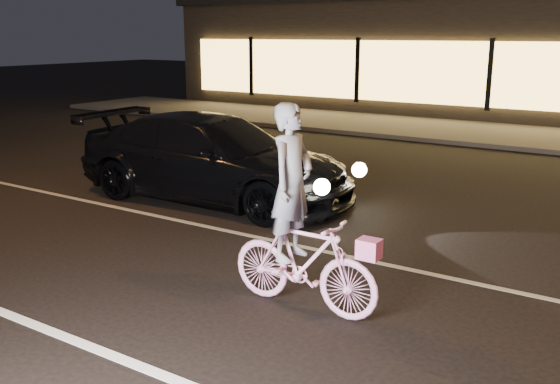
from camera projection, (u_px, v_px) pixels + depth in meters
The scene contains 7 objects.
ground at pixel (144, 278), 7.48m from camera, with size 90.00×90.00×0.00m, color black.
lane_stripe_near at pixel (37, 326), 6.27m from camera, with size 60.00×0.12×0.01m, color silver.
lane_stripe_far at pixel (243, 234), 9.11m from camera, with size 60.00×0.10×0.01m, color gray.
sidewalk at pixel (468, 132), 18.03m from camera, with size 30.00×4.00×0.12m, color #383533.
storefront at pixel (522, 53), 22.35m from camera, with size 25.40×8.42×4.20m.
cyclist at pixel (300, 239), 6.51m from camera, with size 1.74×0.60×2.19m.
sedan at pixel (214, 158), 10.84m from camera, with size 5.19×2.28×1.48m.
Camera 1 is at (5.18, -4.97, 2.87)m, focal length 40.00 mm.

